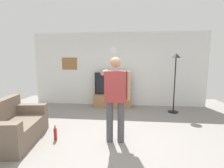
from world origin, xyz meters
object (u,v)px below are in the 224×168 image
at_px(television, 113,84).
at_px(framed_picture, 70,64).
at_px(person_standing_nearer_lamp, 115,95).
at_px(side_couch, 13,127).
at_px(wall_clock, 113,50).
at_px(floor_lamp, 175,71).
at_px(tv_stand, 112,101).
at_px(beverage_bottle, 55,134).

xyz_separation_m(television, framed_picture, (-1.67, 0.25, 0.71)).
distance_m(person_standing_nearer_lamp, side_couch, 2.24).
height_order(wall_clock, floor_lamp, wall_clock).
bearing_deg(person_standing_nearer_lamp, television, 96.68).
distance_m(framed_picture, floor_lamp, 3.79).
bearing_deg(television, tv_stand, -90.00).
height_order(tv_stand, framed_picture, framed_picture).
height_order(television, floor_lamp, floor_lamp).
distance_m(wall_clock, beverage_bottle, 3.63).
bearing_deg(person_standing_nearer_lamp, floor_lamp, 50.63).
bearing_deg(beverage_bottle, television, 70.04).
relative_size(tv_stand, framed_picture, 2.33).
bearing_deg(side_couch, tv_stand, 56.82).
height_order(framed_picture, beverage_bottle, framed_picture).
bearing_deg(floor_lamp, wall_clock, 160.60).
relative_size(television, wall_clock, 5.40).
bearing_deg(tv_stand, floor_lamp, -11.87).
relative_size(tv_stand, side_couch, 0.89).
xyz_separation_m(tv_stand, television, (0.00, 0.05, 0.63)).
xyz_separation_m(television, floor_lamp, (2.04, -0.48, 0.51)).
bearing_deg(wall_clock, tv_stand, -90.00).
relative_size(tv_stand, wall_clock, 5.58).
bearing_deg(tv_stand, side_couch, -123.18).
xyz_separation_m(wall_clock, beverage_bottle, (-0.97, -2.92, -1.93)).
xyz_separation_m(person_standing_nearer_lamp, side_couch, (-2.12, -0.23, -0.67)).
relative_size(side_couch, beverage_bottle, 4.63).
bearing_deg(side_couch, person_standing_nearer_lamp, 6.12).
bearing_deg(person_standing_nearer_lamp, beverage_bottle, -176.53).
bearing_deg(floor_lamp, television, 166.89).
height_order(wall_clock, side_couch, wall_clock).
height_order(television, wall_clock, wall_clock).
height_order(framed_picture, floor_lamp, floor_lamp).
bearing_deg(framed_picture, wall_clock, -0.17).
relative_size(wall_clock, floor_lamp, 0.13).
bearing_deg(side_couch, wall_clock, 59.37).
relative_size(television, framed_picture, 2.25).
distance_m(framed_picture, side_couch, 3.32).
height_order(tv_stand, television, television).
height_order(wall_clock, person_standing_nearer_lamp, wall_clock).
xyz_separation_m(framed_picture, floor_lamp, (3.71, -0.72, -0.20)).
relative_size(tv_stand, floor_lamp, 0.70).
height_order(framed_picture, person_standing_nearer_lamp, framed_picture).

